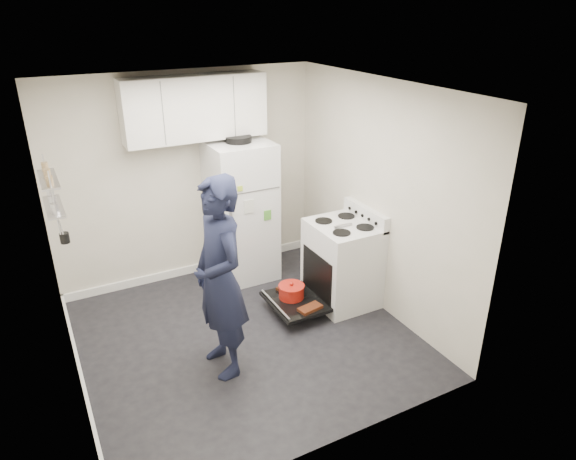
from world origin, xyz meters
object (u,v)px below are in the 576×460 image
electric_range (341,264)px  refrigerator (241,211)px  person (220,279)px  open_oven_door (294,297)px

electric_range → refrigerator: (-0.74, 1.10, 0.39)m
refrigerator → person: person is taller
electric_range → refrigerator: 1.38m
electric_range → person: bearing=-163.3°
electric_range → open_oven_door: (-0.59, 0.03, -0.28)m
electric_range → refrigerator: bearing=123.8°
person → electric_range: bearing=103.4°
open_oven_door → refrigerator: (-0.15, 1.06, 0.67)m
refrigerator → electric_range: bearing=-56.2°
electric_range → person: (-1.61, -0.48, 0.48)m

